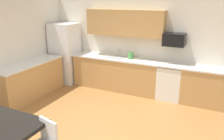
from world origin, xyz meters
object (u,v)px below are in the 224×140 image
object	(u,v)px
refrigerator	(65,53)
kettle	(131,56)
oven_range	(170,82)
microwave	(174,40)

from	to	relation	value
refrigerator	kettle	size ratio (longest dim) A/B	9.10
oven_range	kettle	xyz separation A→B (m)	(-1.14, 0.05, 0.56)
oven_range	kettle	distance (m)	1.27
microwave	kettle	xyz separation A→B (m)	(-1.14, -0.05, -0.53)
oven_range	kettle	size ratio (longest dim) A/B	4.55
refrigerator	microwave	bearing A→B (deg)	3.18
microwave	kettle	world-z (taller)	microwave
microwave	oven_range	bearing A→B (deg)	-90.00
oven_range	microwave	size ratio (longest dim) A/B	1.69
refrigerator	microwave	xyz separation A→B (m)	(3.24, 0.18, 0.64)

